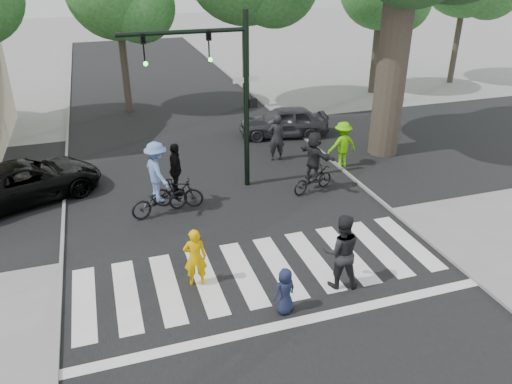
% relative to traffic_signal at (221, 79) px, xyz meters
% --- Properties ---
extents(ground, '(120.00, 120.00, 0.00)m').
position_rel_traffic_signal_xyz_m(ground, '(-0.35, -6.20, -3.90)').
color(ground, gray).
rests_on(ground, ground).
extents(road_stem, '(10.00, 70.00, 0.01)m').
position_rel_traffic_signal_xyz_m(road_stem, '(-0.35, -1.20, -3.90)').
color(road_stem, black).
rests_on(road_stem, ground).
extents(road_cross, '(70.00, 10.00, 0.01)m').
position_rel_traffic_signal_xyz_m(road_cross, '(-0.35, 1.80, -3.89)').
color(road_cross, black).
rests_on(road_cross, ground).
extents(curb_left, '(0.10, 70.00, 0.10)m').
position_rel_traffic_signal_xyz_m(curb_left, '(-5.40, -1.20, -3.85)').
color(curb_left, gray).
rests_on(curb_left, ground).
extents(curb_right, '(0.10, 70.00, 0.10)m').
position_rel_traffic_signal_xyz_m(curb_right, '(4.70, -1.20, -3.85)').
color(curb_right, gray).
rests_on(curb_right, ground).
extents(crosswalk, '(10.00, 3.85, 0.01)m').
position_rel_traffic_signal_xyz_m(crosswalk, '(-0.35, -5.54, -3.89)').
color(crosswalk, silver).
rests_on(crosswalk, ground).
extents(traffic_signal, '(4.45, 0.29, 6.00)m').
position_rel_traffic_signal_xyz_m(traffic_signal, '(0.00, 0.00, 0.00)').
color(traffic_signal, black).
rests_on(traffic_signal, ground).
extents(pedestrian_woman, '(0.63, 0.47, 1.59)m').
position_rel_traffic_signal_xyz_m(pedestrian_woman, '(-2.11, -5.27, -3.11)').
color(pedestrian_woman, '#EEB000').
rests_on(pedestrian_woman, ground).
extents(pedestrian_child, '(0.66, 0.52, 1.17)m').
position_rel_traffic_signal_xyz_m(pedestrian_child, '(-0.37, -6.95, -3.32)').
color(pedestrian_child, '#19203B').
rests_on(pedestrian_child, ground).
extents(pedestrian_adult, '(1.14, 1.00, 1.99)m').
position_rel_traffic_signal_xyz_m(pedestrian_adult, '(1.30, -6.40, -2.91)').
color(pedestrian_adult, black).
rests_on(pedestrian_adult, ground).
extents(cyclist_left, '(2.03, 1.40, 2.43)m').
position_rel_traffic_signal_xyz_m(cyclist_left, '(-2.43, -1.22, -2.85)').
color(cyclist_left, black).
rests_on(cyclist_left, ground).
extents(cyclist_mid, '(1.75, 1.11, 2.20)m').
position_rel_traffic_signal_xyz_m(cyclist_mid, '(-1.81, -0.91, -3.00)').
color(cyclist_mid, black).
rests_on(cyclist_mid, ground).
extents(cyclist_right, '(1.82, 1.68, 2.18)m').
position_rel_traffic_signal_xyz_m(cyclist_right, '(2.88, -1.20, -2.93)').
color(cyclist_right, black).
rests_on(cyclist_right, ground).
extents(car_suv, '(5.39, 3.94, 1.36)m').
position_rel_traffic_signal_xyz_m(car_suv, '(-6.54, 1.16, -3.22)').
color(car_suv, black).
rests_on(car_suv, ground).
extents(car_grey, '(4.22, 2.33, 1.36)m').
position_rel_traffic_signal_xyz_m(car_grey, '(3.95, 4.49, -3.22)').
color(car_grey, '#323338').
rests_on(car_grey, ground).
extents(bystander_hivis, '(1.20, 0.73, 1.81)m').
position_rel_traffic_signal_xyz_m(bystander_hivis, '(4.83, 0.49, -3.00)').
color(bystander_hivis, '#60D304').
rests_on(bystander_hivis, ground).
extents(bystander_dark, '(0.71, 0.49, 1.88)m').
position_rel_traffic_signal_xyz_m(bystander_dark, '(2.65, 1.92, -2.96)').
color(bystander_dark, black).
rests_on(bystander_dark, ground).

